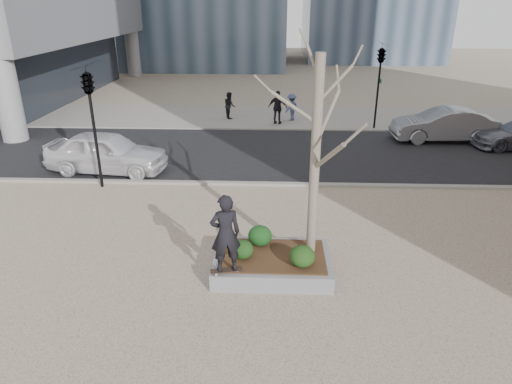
{
  "coord_description": "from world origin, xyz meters",
  "views": [
    {
      "loc": [
        1.0,
        -10.19,
        6.56
      ],
      "look_at": [
        0.5,
        2.0,
        1.4
      ],
      "focal_mm": 32.0,
      "sensor_mm": 36.0,
      "label": 1
    }
  ],
  "objects_px": {
    "police_car": "(107,152)",
    "skateboarder": "(225,234)",
    "planter": "(272,264)",
    "skateboard": "(227,271)"
  },
  "relations": [
    {
      "from": "skateboard",
      "to": "skateboarder",
      "type": "xyz_separation_m",
      "value": [
        0.0,
        0.0,
        1.03
      ]
    },
    {
      "from": "planter",
      "to": "skateboarder",
      "type": "relative_size",
      "value": 1.52
    },
    {
      "from": "planter",
      "to": "skateboarder",
      "type": "distance_m",
      "value": 1.87
    },
    {
      "from": "planter",
      "to": "skateboarder",
      "type": "height_order",
      "value": "skateboarder"
    },
    {
      "from": "skateboard",
      "to": "police_car",
      "type": "relative_size",
      "value": 0.16
    },
    {
      "from": "planter",
      "to": "police_car",
      "type": "bearing_deg",
      "value": 133.28
    },
    {
      "from": "planter",
      "to": "police_car",
      "type": "relative_size",
      "value": 0.62
    },
    {
      "from": "police_car",
      "to": "skateboarder",
      "type": "bearing_deg",
      "value": -138.47
    },
    {
      "from": "police_car",
      "to": "planter",
      "type": "bearing_deg",
      "value": -130.56
    },
    {
      "from": "skateboard",
      "to": "police_car",
      "type": "height_order",
      "value": "police_car"
    }
  ]
}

